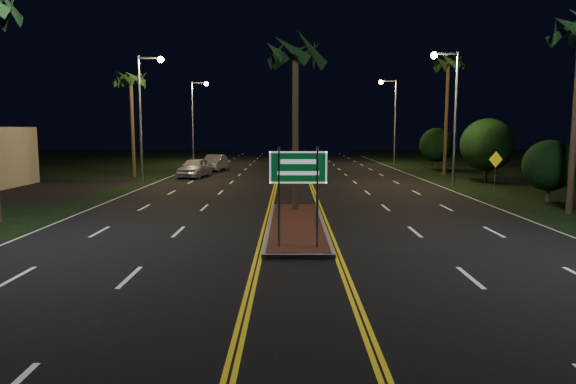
{
  "coord_description": "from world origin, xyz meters",
  "views": [
    {
      "loc": [
        -0.27,
        -13.15,
        3.91
      ],
      "look_at": [
        -0.32,
        3.01,
        1.9
      ],
      "focal_mm": 32.0,
      "sensor_mm": 36.0,
      "label": 1
    }
  ],
  "objects_px": {
    "palm_left_far": "(131,79)",
    "shrub_far": "(437,145)",
    "highway_sign": "(298,177)",
    "car_near": "(195,166)",
    "streetlight_right_far": "(392,112)",
    "streetlight_left_far": "(196,112)",
    "palm_median": "(296,53)",
    "warning_sign": "(496,165)",
    "shrub_near": "(549,166)",
    "palm_right_far": "(448,64)",
    "shrub_mid": "(487,145)",
    "streetlight_left_mid": "(145,104)",
    "car_far": "(215,161)",
    "streetlight_right_mid": "(450,102)",
    "median_island": "(296,225)"
  },
  "relations": [
    {
      "from": "streetlight_left_far",
      "to": "warning_sign",
      "type": "relative_size",
      "value": 3.7
    },
    {
      "from": "warning_sign",
      "to": "car_near",
      "type": "bearing_deg",
      "value": 139.29
    },
    {
      "from": "palm_right_far",
      "to": "warning_sign",
      "type": "distance_m",
      "value": 12.68
    },
    {
      "from": "streetlight_left_mid",
      "to": "streetlight_left_far",
      "type": "bearing_deg",
      "value": 90.0
    },
    {
      "from": "median_island",
      "to": "palm_median",
      "type": "xyz_separation_m",
      "value": [
        0.0,
        3.5,
        7.19
      ]
    },
    {
      "from": "palm_left_far",
      "to": "car_near",
      "type": "height_order",
      "value": "palm_left_far"
    },
    {
      "from": "streetlight_right_mid",
      "to": "palm_median",
      "type": "relative_size",
      "value": 1.08
    },
    {
      "from": "streetlight_right_mid",
      "to": "shrub_far",
      "type": "bearing_deg",
      "value": 77.18
    },
    {
      "from": "highway_sign",
      "to": "palm_median",
      "type": "height_order",
      "value": "palm_median"
    },
    {
      "from": "palm_median",
      "to": "shrub_far",
      "type": "height_order",
      "value": "palm_median"
    },
    {
      "from": "streetlight_left_far",
      "to": "car_near",
      "type": "distance_m",
      "value": 16.89
    },
    {
      "from": "streetlight_right_mid",
      "to": "shrub_near",
      "type": "relative_size",
      "value": 2.73
    },
    {
      "from": "shrub_mid",
      "to": "car_near",
      "type": "height_order",
      "value": "shrub_mid"
    },
    {
      "from": "median_island",
      "to": "palm_right_far",
      "type": "distance_m",
      "value": 27.84
    },
    {
      "from": "streetlight_right_far",
      "to": "shrub_far",
      "type": "bearing_deg",
      "value": -62.02
    },
    {
      "from": "median_island",
      "to": "shrub_near",
      "type": "xyz_separation_m",
      "value": [
        13.5,
        7.0,
        1.86
      ]
    },
    {
      "from": "car_near",
      "to": "warning_sign",
      "type": "distance_m",
      "value": 22.45
    },
    {
      "from": "palm_left_far",
      "to": "shrub_far",
      "type": "distance_m",
      "value": 28.3
    },
    {
      "from": "median_island",
      "to": "warning_sign",
      "type": "xyz_separation_m",
      "value": [
        13.0,
        12.83,
        1.49
      ]
    },
    {
      "from": "highway_sign",
      "to": "warning_sign",
      "type": "bearing_deg",
      "value": 52.64
    },
    {
      "from": "palm_right_far",
      "to": "car_near",
      "type": "bearing_deg",
      "value": -174.53
    },
    {
      "from": "palm_right_far",
      "to": "warning_sign",
      "type": "height_order",
      "value": "palm_right_far"
    },
    {
      "from": "shrub_mid",
      "to": "shrub_far",
      "type": "relative_size",
      "value": 1.17
    },
    {
      "from": "streetlight_left_mid",
      "to": "streetlight_left_far",
      "type": "xyz_separation_m",
      "value": [
        0.0,
        20.0,
        0.0
      ]
    },
    {
      "from": "highway_sign",
      "to": "palm_median",
      "type": "xyz_separation_m",
      "value": [
        0.0,
        7.7,
        4.87
      ]
    },
    {
      "from": "streetlight_right_mid",
      "to": "shrub_mid",
      "type": "relative_size",
      "value": 1.95
    },
    {
      "from": "streetlight_left_far",
      "to": "palm_right_far",
      "type": "relative_size",
      "value": 0.87
    },
    {
      "from": "shrub_far",
      "to": "shrub_mid",
      "type": "bearing_deg",
      "value": -89.05
    },
    {
      "from": "shrub_near",
      "to": "car_far",
      "type": "distance_m",
      "value": 29.33
    },
    {
      "from": "palm_left_far",
      "to": "shrub_mid",
      "type": "distance_m",
      "value": 27.56
    },
    {
      "from": "streetlight_left_far",
      "to": "palm_right_far",
      "type": "height_order",
      "value": "palm_right_far"
    },
    {
      "from": "streetlight_right_far",
      "to": "car_near",
      "type": "relative_size",
      "value": 1.66
    },
    {
      "from": "highway_sign",
      "to": "car_near",
      "type": "xyz_separation_m",
      "value": [
        -7.89,
        25.22,
        -1.5
      ]
    },
    {
      "from": "streetlight_right_far",
      "to": "car_near",
      "type": "xyz_separation_m",
      "value": [
        -18.51,
        -13.98,
        -4.75
      ]
    },
    {
      "from": "median_island",
      "to": "shrub_far",
      "type": "bearing_deg",
      "value": 64.55
    },
    {
      "from": "palm_right_far",
      "to": "car_near",
      "type": "xyz_separation_m",
      "value": [
        -20.69,
        -1.98,
        -8.24
      ]
    },
    {
      "from": "median_island",
      "to": "streetlight_left_mid",
      "type": "relative_size",
      "value": 1.14
    },
    {
      "from": "streetlight_right_far",
      "to": "shrub_mid",
      "type": "xyz_separation_m",
      "value": [
        3.39,
        -18.0,
        -2.93
      ]
    },
    {
      "from": "streetlight_right_mid",
      "to": "palm_median",
      "type": "bearing_deg",
      "value": -132.7
    },
    {
      "from": "streetlight_left_mid",
      "to": "palm_left_far",
      "type": "xyz_separation_m",
      "value": [
        -2.19,
        4.0,
        2.09
      ]
    },
    {
      "from": "highway_sign",
      "to": "streetlight_right_far",
      "type": "xyz_separation_m",
      "value": [
        10.61,
        39.2,
        3.25
      ]
    },
    {
      "from": "median_island",
      "to": "palm_left_far",
      "type": "relative_size",
      "value": 1.16
    },
    {
      "from": "shrub_near",
      "to": "palm_left_far",
      "type": "bearing_deg",
      "value": 151.97
    },
    {
      "from": "shrub_mid",
      "to": "warning_sign",
      "type": "height_order",
      "value": "shrub_mid"
    },
    {
      "from": "streetlight_right_mid",
      "to": "shrub_far",
      "type": "xyz_separation_m",
      "value": [
        3.19,
        14.0,
        -3.32
      ]
    },
    {
      "from": "car_far",
      "to": "warning_sign",
      "type": "height_order",
      "value": "warning_sign"
    },
    {
      "from": "warning_sign",
      "to": "shrub_near",
      "type": "bearing_deg",
      "value": -104.4
    },
    {
      "from": "shrub_near",
      "to": "car_near",
      "type": "xyz_separation_m",
      "value": [
        -21.39,
        14.02,
        -1.04
      ]
    },
    {
      "from": "shrub_mid",
      "to": "car_far",
      "type": "height_order",
      "value": "shrub_mid"
    },
    {
      "from": "streetlight_left_mid",
      "to": "car_far",
      "type": "height_order",
      "value": "streetlight_left_mid"
    }
  ]
}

